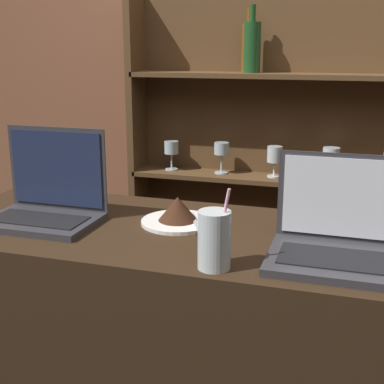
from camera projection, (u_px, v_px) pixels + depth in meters
The scene contains 6 objects.
back_wall at pixel (293, 81), 2.26m from camera, with size 7.00×0.06×2.70m.
back_shelf at pixel (302, 189), 2.28m from camera, with size 1.50×0.18×1.72m.
laptop_near at pixel (47, 199), 1.48m from camera, with size 0.30×0.21×0.25m.
laptop_far at pixel (348, 239), 1.21m from camera, with size 0.35×0.24×0.23m.
cake_plate at pixel (178, 213), 1.46m from camera, with size 0.20×0.20×0.08m.
water_glass at pixel (215, 240), 1.15m from camera, with size 0.07×0.07×0.18m.
Camera 1 is at (0.28, -0.99, 1.49)m, focal length 50.00 mm.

